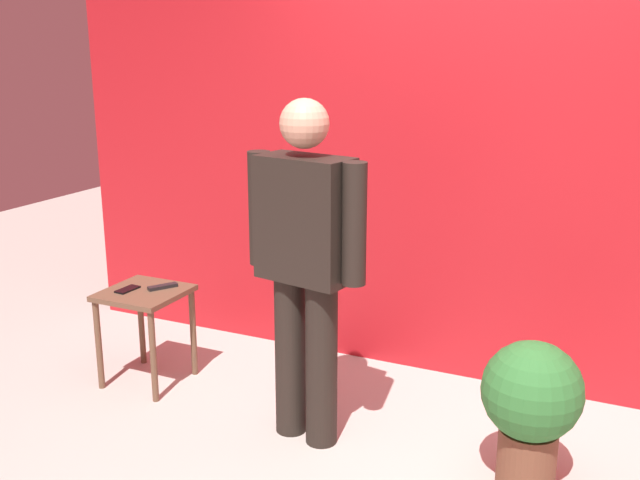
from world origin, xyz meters
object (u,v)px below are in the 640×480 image
object	(u,v)px
side_table	(145,308)
potted_plant	(531,403)
standing_person	(305,257)
cell_phone	(127,289)
tv_remote	(163,287)

from	to	relation	value
side_table	potted_plant	bearing A→B (deg)	-3.94
potted_plant	standing_person	bearing A→B (deg)	-179.00
cell_phone	potted_plant	size ratio (longest dim) A/B	0.21
tv_remote	potted_plant	xyz separation A→B (m)	(2.11, -0.23, -0.16)
standing_person	side_table	size ratio (longest dim) A/B	3.01
standing_person	potted_plant	world-z (taller)	standing_person
standing_person	side_table	world-z (taller)	standing_person
side_table	tv_remote	size ratio (longest dim) A/B	3.28
side_table	tv_remote	world-z (taller)	tv_remote
side_table	potted_plant	distance (m)	2.19
cell_phone	tv_remote	size ratio (longest dim) A/B	0.85
standing_person	tv_remote	size ratio (longest dim) A/B	9.90
side_table	cell_phone	bearing A→B (deg)	-157.74
standing_person	side_table	bearing A→B (deg)	171.30
side_table	tv_remote	bearing A→B (deg)	45.80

